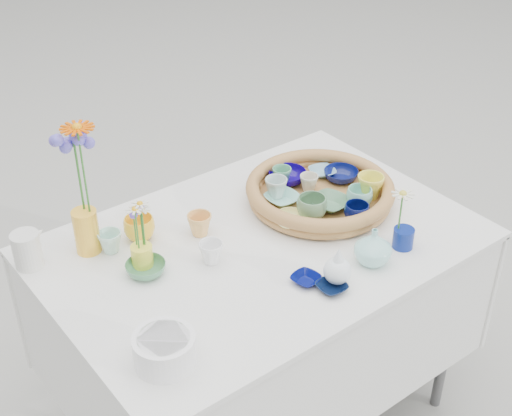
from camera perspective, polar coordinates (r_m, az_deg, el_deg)
ground at (r=2.63m, az=0.28°, el=-16.30°), size 80.00×80.00×0.00m
display_table at (r=2.63m, az=0.28°, el=-16.30°), size 1.26×0.86×0.77m
wicker_tray at (r=2.28m, az=5.13°, el=1.26°), size 0.47×0.47×0.08m
tray_ceramic_0 at (r=2.35m, az=2.54°, el=2.52°), size 0.16×0.16×0.04m
tray_ceramic_1 at (r=2.38m, az=6.80°, el=2.62°), size 0.12×0.12×0.04m
tray_ceramic_2 at (r=2.29m, az=9.12°, el=1.69°), size 0.10×0.10×0.08m
tray_ceramic_3 at (r=2.23m, az=5.94°, el=0.38°), size 0.14×0.14×0.03m
tray_ceramic_4 at (r=2.17m, az=4.48°, el=0.02°), size 0.10×0.10×0.07m
tray_ceramic_5 at (r=2.25m, az=2.12°, el=0.74°), size 0.10×0.10×0.03m
tray_ceramic_6 at (r=2.27m, az=1.62°, el=1.62°), size 0.08×0.08×0.07m
tray_ceramic_7 at (r=2.31m, az=4.25°, el=2.01°), size 0.08×0.08×0.06m
tray_ceramic_8 at (r=2.41m, az=5.32°, el=2.90°), size 0.11×0.11×0.02m
tray_ceramic_9 at (r=2.17m, az=8.05°, el=-0.39°), size 0.08×0.08×0.06m
tray_ceramic_10 at (r=2.14m, az=2.82°, el=-0.98°), size 0.12×0.12×0.03m
tray_ceramic_11 at (r=2.24m, az=8.26°, el=0.84°), size 0.09×0.09×0.06m
tray_ceramic_12 at (r=2.34m, az=2.07°, el=2.58°), size 0.07×0.07×0.06m
loose_ceramic_0 at (r=2.13m, az=-9.31°, el=-1.61°), size 0.11×0.11×0.07m
loose_ceramic_1 at (r=2.13m, az=-4.53°, el=-1.33°), size 0.09×0.09×0.07m
loose_ceramic_2 at (r=2.00m, az=-8.81°, el=-4.82°), size 0.12×0.12×0.03m
loose_ceramic_3 at (r=2.01m, az=-3.61°, el=-3.58°), size 0.08×0.08×0.07m
loose_ceramic_4 at (r=1.96m, az=4.01°, el=-5.71°), size 0.09×0.09×0.02m
loose_ceramic_5 at (r=2.09m, az=-11.59°, el=-2.68°), size 0.08×0.08×0.07m
loose_ceramic_6 at (r=1.93m, az=6.07°, el=-6.33°), size 0.09×0.09×0.02m
fluted_bowl at (r=1.72m, az=-7.34°, el=-11.18°), size 0.16×0.16×0.08m
bud_vase_paleblue at (r=1.93m, az=6.56°, el=-4.53°), size 0.09×0.09×0.12m
bud_vase_seafoam at (r=2.02m, az=9.36°, el=-3.05°), size 0.14×0.14×0.11m
bud_vase_cobalt at (r=2.11m, az=11.70°, el=-2.37°), size 0.08×0.08×0.06m
single_daisy at (r=2.07m, az=11.50°, el=-0.27°), size 0.10×0.10×0.14m
tall_vase_yellow at (r=2.09m, az=-13.40°, el=-1.83°), size 0.07×0.07×0.14m
gerbera at (r=1.98m, az=-13.63°, el=2.89°), size 0.13×0.13×0.28m
hydrangea at (r=2.01m, az=-13.96°, el=2.47°), size 0.10×0.10×0.30m
white_pitcher at (r=2.08m, az=-17.84°, el=-3.22°), size 0.12×0.08×0.11m
daisy_cup at (r=2.02m, az=-9.10°, el=-3.81°), size 0.08×0.08×0.07m
daisy_posy at (r=1.97m, az=-9.24°, el=-1.08°), size 0.09×0.09×0.15m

